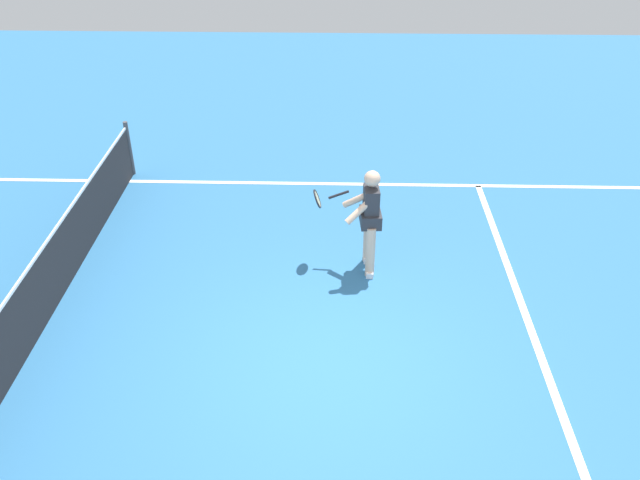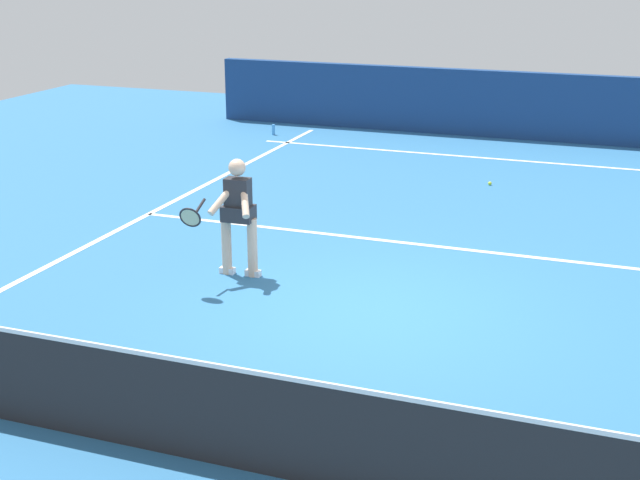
{
  "view_description": "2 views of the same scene",
  "coord_description": "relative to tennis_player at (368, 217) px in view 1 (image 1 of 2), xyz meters",
  "views": [
    {
      "loc": [
        -5.88,
        -0.08,
        5.5
      ],
      "look_at": [
        0.93,
        0.11,
        1.14
      ],
      "focal_mm": 37.3,
      "sensor_mm": 36.0,
      "label": 1
    },
    {
      "loc": [
        -2.8,
        9.39,
        4.09
      ],
      "look_at": [
        0.69,
        -0.06,
        0.78
      ],
      "focal_mm": 50.23,
      "sensor_mm": 36.0,
      "label": 2
    }
  ],
  "objects": [
    {
      "name": "ground_plane",
      "position": [
        -2.0,
        0.52,
        -0.85
      ],
      "size": [
        28.48,
        28.48,
        0.0
      ],
      "primitive_type": "plane",
      "color": "teal"
    },
    {
      "name": "court_net",
      "position": [
        -2.0,
        4.14,
        -0.38
      ],
      "size": [
        9.8,
        0.08,
        1.01
      ],
      "color": "#4C4C51",
      "rests_on": "ground"
    },
    {
      "name": "tennis_player",
      "position": [
        0.0,
        0.0,
        0.0
      ],
      "size": [
        0.75,
        0.96,
        1.55
      ],
      "color": "beige",
      "rests_on": "ground"
    },
    {
      "name": "sideline_right_marking",
      "position": [
        2.56,
        0.52,
        -0.84
      ],
      "size": [
        0.1,
        19.9,
        0.01
      ],
      "primitive_type": "cube",
      "color": "white",
      "rests_on": "ground"
    },
    {
      "name": "service_line_marking",
      "position": [
        -2.0,
        -2.05,
        -0.84
      ],
      "size": [
        9.12,
        0.1,
        0.01
      ],
      "primitive_type": "cube",
      "color": "white",
      "rests_on": "ground"
    }
  ]
}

